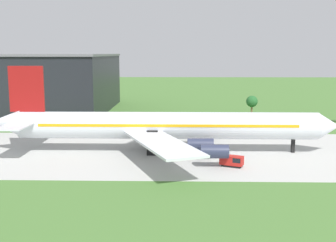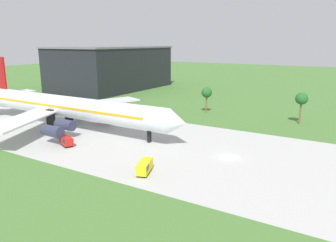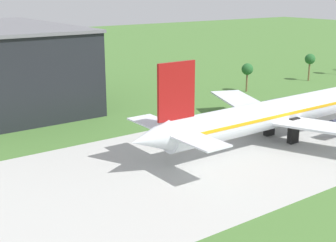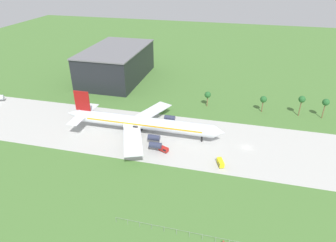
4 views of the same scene
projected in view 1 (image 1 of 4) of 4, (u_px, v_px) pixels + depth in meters
jet_airliner at (162, 126)px, 94.04m from camera, size 78.89×54.70×19.22m
catering_van at (232, 161)px, 82.21m from camera, size 4.88×3.57×2.17m
terminal_building at (62, 82)px, 161.93m from camera, size 36.72×61.20×21.70m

